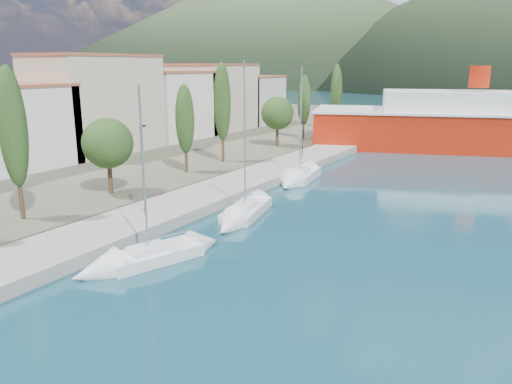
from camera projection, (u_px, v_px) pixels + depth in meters
The scene contains 9 objects.
ground at pixel (483, 112), 118.54m from camera, with size 1400.00×1400.00×0.00m, color #184453.
quay at pixel (238, 184), 44.54m from camera, with size 5.00×88.00×0.80m, color gray.
land_strip at pixel (53, 140), 71.66m from camera, with size 70.00×148.00×0.70m, color #565644.
town_buildings at pixel (132, 107), 63.72m from camera, with size 9.20×69.20×11.30m.
tree_row at pixel (215, 116), 51.17m from camera, with size 4.10×63.35×10.36m.
lamp_posts at pixel (153, 164), 34.59m from camera, with size 0.15×47.84×6.06m.
sailboat_near at pixel (124, 264), 26.99m from camera, with size 4.51×7.70×10.61m.
sailboat_mid at pixel (238, 218), 35.06m from camera, with size 3.97×8.56×11.93m.
sailboat_far at pixel (295, 180), 46.56m from camera, with size 3.69×8.21×11.65m.
Camera 1 is at (14.49, -10.44, 10.74)m, focal length 35.00 mm.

